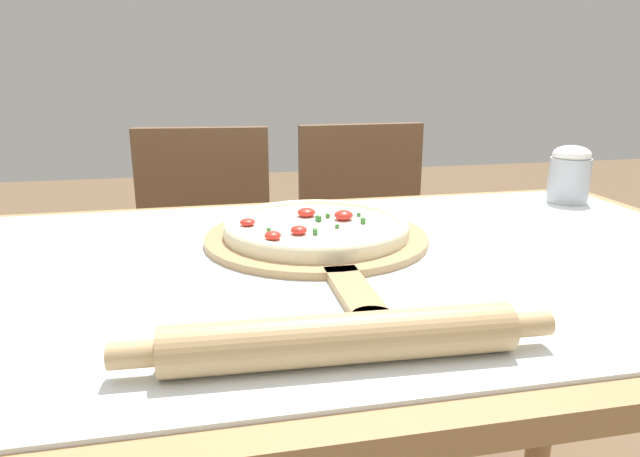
% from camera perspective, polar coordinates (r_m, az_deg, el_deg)
% --- Properties ---
extents(dining_table, '(1.32, 0.83, 0.77)m').
position_cam_1_polar(dining_table, '(0.92, 3.99, -10.37)').
color(dining_table, '#A87F51').
rests_on(dining_table, ground_plane).
extents(towel_cloth, '(1.24, 0.75, 0.00)m').
position_cam_1_polar(towel_cloth, '(0.87, 4.14, -3.16)').
color(towel_cloth, silver).
rests_on(towel_cloth, dining_table).
extents(pizza_peel, '(0.37, 0.54, 0.01)m').
position_cam_1_polar(pizza_peel, '(0.93, -0.15, -1.21)').
color(pizza_peel, tan).
rests_on(pizza_peel, towel_cloth).
extents(pizza, '(0.31, 0.31, 0.04)m').
position_cam_1_polar(pizza, '(0.95, -0.39, 0.19)').
color(pizza, beige).
rests_on(pizza, pizza_peel).
extents(rolling_pin, '(0.44, 0.06, 0.05)m').
position_cam_1_polar(rolling_pin, '(0.57, 2.16, -10.96)').
color(rolling_pin, tan).
rests_on(rolling_pin, towel_cloth).
extents(chair_left, '(0.44, 0.44, 0.89)m').
position_cam_1_polar(chair_left, '(1.65, -11.51, -3.54)').
color(chair_left, brown).
rests_on(chair_left, ground_plane).
extents(chair_right, '(0.41, 0.41, 0.89)m').
position_cam_1_polar(chair_right, '(1.72, 4.82, -2.49)').
color(chair_right, brown).
rests_on(chair_right, ground_plane).
extents(flour_cup, '(0.08, 0.08, 0.12)m').
position_cam_1_polar(flour_cup, '(1.32, 23.69, 5.04)').
color(flour_cup, '#B2B7BC').
rests_on(flour_cup, towel_cloth).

